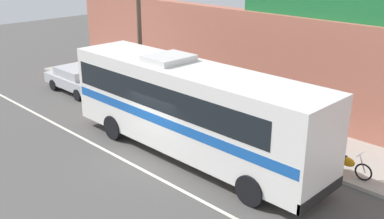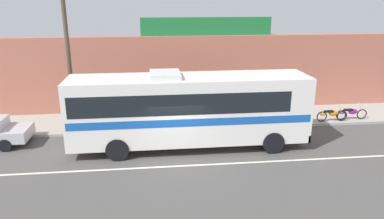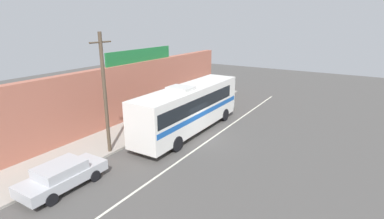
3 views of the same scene
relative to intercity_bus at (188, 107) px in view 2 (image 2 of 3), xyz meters
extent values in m
plane|color=#4F4C49|center=(-0.65, -1.29, -2.07)|extent=(70.00, 70.00, 0.00)
cube|color=#A8A399|center=(-0.65, 3.91, -2.00)|extent=(30.00, 3.60, 0.14)
cube|color=#B26651|center=(-0.65, 6.06, 0.33)|extent=(30.00, 0.70, 4.80)
cube|color=#1E7538|center=(1.81, 6.06, 3.28)|extent=(8.13, 0.12, 1.10)
cube|color=silver|center=(-0.65, -2.09, -2.06)|extent=(30.00, 0.14, 0.01)
cube|color=white|center=(0.08, 0.00, -0.07)|extent=(11.33, 2.47, 3.10)
cube|color=black|center=(-0.37, 0.00, 0.48)|extent=(9.97, 2.49, 0.96)
cube|color=#1956B2|center=(0.08, 0.00, -0.37)|extent=(11.10, 2.48, 0.36)
cube|color=black|center=(5.72, 0.00, 0.38)|extent=(0.04, 2.22, 1.40)
cube|color=black|center=(5.71, 0.00, -1.44)|extent=(0.12, 2.47, 0.36)
cube|color=silver|center=(-1.05, 0.00, 1.60)|extent=(1.40, 1.73, 0.24)
cylinder|color=black|center=(3.93, 1.14, -1.55)|extent=(1.04, 0.32, 1.04)
cylinder|color=black|center=(3.93, -1.14, -1.55)|extent=(1.04, 0.32, 1.04)
cylinder|color=black|center=(-3.32, 1.14, -1.55)|extent=(1.04, 0.32, 1.04)
cylinder|color=black|center=(-3.32, -1.14, -1.55)|extent=(1.04, 0.32, 1.04)
cylinder|color=black|center=(-8.75, 2.11, -1.76)|extent=(0.62, 0.20, 0.62)
cylinder|color=black|center=(-8.75, 0.43, -1.76)|extent=(0.62, 0.20, 0.62)
cylinder|color=brown|center=(-5.82, 2.40, 1.83)|extent=(0.22, 0.22, 7.51)
torus|color=black|center=(10.63, 2.62, -1.62)|extent=(0.62, 0.06, 0.62)
torus|color=black|center=(9.34, 2.62, -1.62)|extent=(0.62, 0.06, 0.62)
cylinder|color=silver|center=(10.55, 2.62, -1.32)|extent=(0.34, 0.04, 0.65)
cylinder|color=silver|center=(10.45, 2.62, -1.00)|extent=(0.03, 0.56, 0.03)
ellipsoid|color=#991E8C|center=(10.05, 2.62, -1.44)|extent=(0.56, 0.22, 0.34)
cube|color=black|center=(9.75, 2.62, -1.32)|extent=(0.52, 0.20, 0.10)
ellipsoid|color=#991E8C|center=(9.40, 2.62, -1.48)|extent=(0.36, 0.14, 0.16)
torus|color=black|center=(9.32, 2.46, -1.62)|extent=(0.62, 0.06, 0.62)
torus|color=black|center=(8.07, 2.46, -1.62)|extent=(0.62, 0.06, 0.62)
cylinder|color=silver|center=(9.24, 2.46, -1.32)|extent=(0.34, 0.04, 0.65)
cylinder|color=silver|center=(9.14, 2.46, -1.00)|extent=(0.03, 0.56, 0.03)
ellipsoid|color=orange|center=(8.76, 2.46, -1.44)|extent=(0.56, 0.22, 0.34)
cube|color=black|center=(8.47, 2.46, -1.32)|extent=(0.52, 0.20, 0.10)
ellipsoid|color=orange|center=(8.13, 2.46, -1.48)|extent=(0.36, 0.14, 0.16)
torus|color=black|center=(5.84, 2.59, -1.62)|extent=(0.62, 0.06, 0.62)
torus|color=black|center=(4.49, 2.59, -1.62)|extent=(0.62, 0.06, 0.62)
cylinder|color=silver|center=(5.76, 2.59, -1.32)|extent=(0.34, 0.04, 0.65)
cylinder|color=silver|center=(5.66, 2.59, -1.00)|extent=(0.03, 0.56, 0.03)
ellipsoid|color=orange|center=(5.23, 2.59, -1.44)|extent=(0.56, 0.22, 0.34)
cube|color=black|center=(4.92, 2.59, -1.32)|extent=(0.52, 0.20, 0.10)
ellipsoid|color=orange|center=(4.55, 2.59, -1.48)|extent=(0.36, 0.14, 0.16)
cylinder|color=black|center=(-0.06, 3.30, -1.50)|extent=(0.13, 0.13, 0.85)
cylinder|color=black|center=(-0.06, 3.12, -1.50)|extent=(0.13, 0.13, 0.85)
cylinder|color=gold|center=(-0.06, 3.21, -0.76)|extent=(0.30, 0.30, 0.64)
sphere|color=#A37556|center=(-0.06, 3.21, -0.30)|extent=(0.23, 0.23, 0.23)
cylinder|color=gold|center=(-0.06, 3.41, -0.73)|extent=(0.08, 0.08, 0.59)
cylinder|color=gold|center=(-0.06, 3.01, -0.73)|extent=(0.08, 0.08, 0.59)
camera|label=1|loc=(11.29, -11.09, 5.62)|focal=41.83mm
camera|label=2|loc=(-1.66, -16.47, 5.07)|focal=33.87mm
camera|label=3|loc=(-17.97, -11.32, 6.19)|focal=27.57mm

